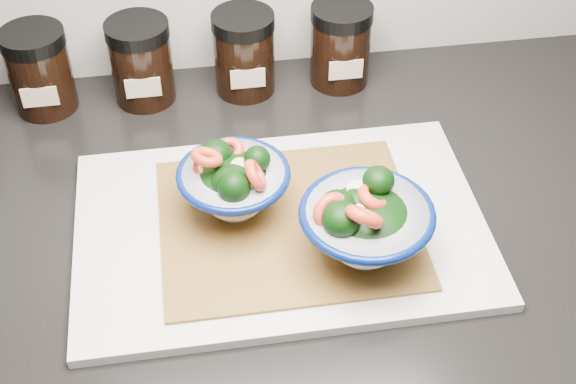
{
  "coord_description": "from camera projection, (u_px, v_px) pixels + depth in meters",
  "views": [
    {
      "loc": [
        -0.04,
        0.8,
        1.54
      ],
      "look_at": [
        0.05,
        1.41,
        0.96
      ],
      "focal_mm": 50.0,
      "sensor_mm": 36.0,
      "label": 1
    }
  ],
  "objects": [
    {
      "name": "countertop",
      "position": [
        237.0,
        226.0,
        0.93
      ],
      "size": [
        3.5,
        0.6,
        0.04
      ],
      "primitive_type": "cube",
      "color": "black",
      "rests_on": "cabinet"
    },
    {
      "name": "bamboo_mat",
      "position": [
        288.0,
        222.0,
        0.88
      ],
      "size": [
        0.28,
        0.24,
        0.0
      ],
      "primitive_type": "cube",
      "color": "olive",
      "rests_on": "cutting_board"
    },
    {
      "name": "cutting_board",
      "position": [
        281.0,
        227.0,
        0.89
      ],
      "size": [
        0.45,
        0.3,
        0.01
      ],
      "primitive_type": "cube",
      "color": "silver",
      "rests_on": "countertop"
    },
    {
      "name": "spice_jar_b",
      "position": [
        40.0,
        70.0,
        1.02
      ],
      "size": [
        0.08,
        0.08,
        0.11
      ],
      "color": "black",
      "rests_on": "countertop"
    },
    {
      "name": "bowl_right",
      "position": [
        364.0,
        224.0,
        0.82
      ],
      "size": [
        0.14,
        0.14,
        0.11
      ],
      "rotation": [
        0.0,
        0.0,
        -0.3
      ],
      "color": "white",
      "rests_on": "bamboo_mat"
    },
    {
      "name": "spice_jar_d",
      "position": [
        244.0,
        53.0,
        1.05
      ],
      "size": [
        0.08,
        0.08,
        0.11
      ],
      "color": "black",
      "rests_on": "countertop"
    },
    {
      "name": "bowl_left",
      "position": [
        233.0,
        184.0,
        0.87
      ],
      "size": [
        0.12,
        0.12,
        0.1
      ],
      "rotation": [
        0.0,
        0.0,
        0.29
      ],
      "color": "white",
      "rests_on": "bamboo_mat"
    },
    {
      "name": "spice_jar_c",
      "position": [
        141.0,
        62.0,
        1.04
      ],
      "size": [
        0.08,
        0.08,
        0.11
      ],
      "color": "black",
      "rests_on": "countertop"
    },
    {
      "name": "spice_jar_e",
      "position": [
        340.0,
        45.0,
        1.07
      ],
      "size": [
        0.08,
        0.08,
        0.11
      ],
      "color": "black",
      "rests_on": "countertop"
    }
  ]
}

